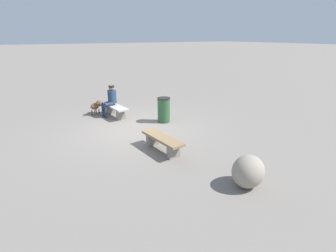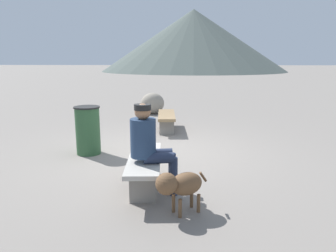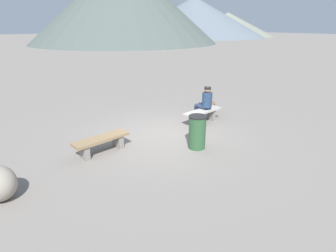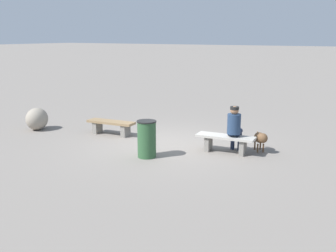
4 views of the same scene
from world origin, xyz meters
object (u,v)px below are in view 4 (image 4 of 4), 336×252
Objects in this scene: dog at (261,138)px; trash_bin at (147,139)px; bench_left at (111,125)px; seated_person at (234,125)px; boulder at (37,119)px; bench_right at (225,141)px.

trash_bin is (-2.40, -1.92, 0.10)m from dog.
bench_left is 4.10m from seated_person.
trash_bin reaches higher than bench_left.
seated_person is 1.57× the size of boulder.
boulder is at bearing 171.62° from trash_bin.
trash_bin is at bearing -150.73° from seated_person.
seated_person is at bearing -86.99° from dog.
bench_left is 3.88m from bench_right.
bench_left is at bearing 15.06° from boulder.
bench_left is 1.24× the size of seated_person.
boulder is (-6.44, -0.67, 0.03)m from bench_right.
trash_bin is 4.88m from boulder.
dog is at bearing 29.59° from bench_right.
trash_bin is 1.18× the size of boulder.
trash_bin is (-1.61, -1.38, 0.15)m from bench_right.
bench_right reaches higher than bench_left.
bench_right is 1.66× the size of trash_bin.
trash_bin reaches higher than bench_right.
bench_left is 2.54× the size of dog.
dog is 0.65× the size of trash_bin.
seated_person reaches higher than dog.
bench_right is at bearing 40.50° from trash_bin.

